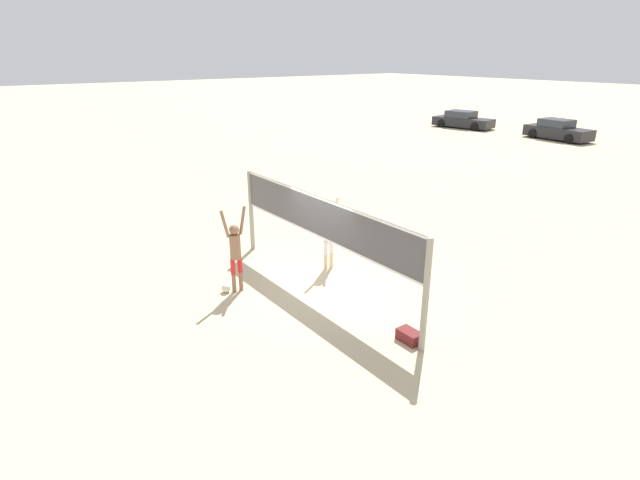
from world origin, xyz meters
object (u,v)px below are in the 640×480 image
Objects in this scene: player_blocker at (329,233)px; parked_car_mid at (463,120)px; volleyball at (226,288)px; volleyball_net at (320,227)px; parked_car_near at (558,131)px; gear_bag at (409,336)px; player_spiker at (235,248)px.

player_blocker is 0.41× the size of parked_car_mid.
volleyball_net is at bearing 57.76° from volleyball.
player_blocker reaches higher than parked_car_near.
gear_bag is at bearing -61.65° from parked_car_near.
gear_bag is at bearing 25.19° from volleyball.
parked_car_mid is (-16.88, 27.02, -1.12)m from volleyball_net.
player_spiker reaches higher than player_blocker.
volleyball_net is 2.21m from player_spiker.
player_spiker is 4.84m from gear_bag.
parked_car_mid is at bearing 28.58° from player_spiker.
parked_car_near is at bearing -162.95° from player_blocker.
player_spiker is at bearing 68.38° from volleyball.
parked_car_near is (-8.16, 26.62, -0.45)m from player_blocker.
player_spiker reaches higher than parked_car_mid.
parked_car_near is 7.81m from parked_car_mid.
player_spiker is 30.44m from parked_car_near.
player_blocker is 3.23m from volleyball.
volleyball is at bearing -70.91° from parked_car_near.
parked_car_mid reaches higher than gear_bag.
player_blocker reaches higher than gear_bag.
volleyball is (-0.11, -0.29, -1.07)m from player_spiker.
volleyball_net is 2.92m from volleyball.
parked_car_mid is (-15.58, 29.08, 0.49)m from volleyball.
player_spiker reaches higher than gear_bag.
player_blocker is at bearing 133.18° from volleyball_net.
player_blocker reaches higher than volleyball.
parked_car_near is at bearing -6.63° from parked_car_mid.
volleyball_net is 1.45× the size of parked_car_mid.
player_spiker is 2.79m from player_blocker.
parked_car_near reaches higher than parked_car_mid.
volleyball_net reaches higher than parked_car_mid.
player_blocker is at bearing -5.34° from player_spiker.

